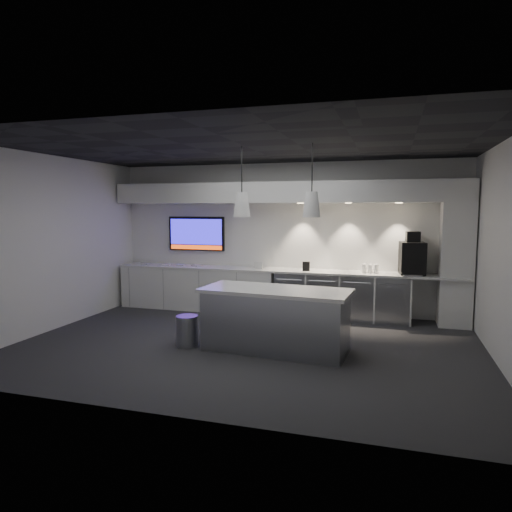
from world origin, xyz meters
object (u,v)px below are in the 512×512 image
(wall_tv, at_px, (197,234))
(coffee_machine, at_px, (412,257))
(bin, at_px, (187,331))
(island, at_px, (275,319))

(wall_tv, xyz_separation_m, coffee_machine, (4.36, -0.25, -0.34))
(bin, bearing_deg, wall_tv, 110.84)
(wall_tv, bearing_deg, coffee_machine, -3.24)
(island, xyz_separation_m, bin, (-1.34, -0.20, -0.23))
(island, bearing_deg, coffee_machine, 53.79)
(wall_tv, relative_size, bin, 2.65)
(bin, bearing_deg, coffee_machine, 36.90)
(coffee_machine, bearing_deg, wall_tv, 170.40)
(wall_tv, distance_m, coffee_machine, 4.38)
(wall_tv, relative_size, island, 0.56)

